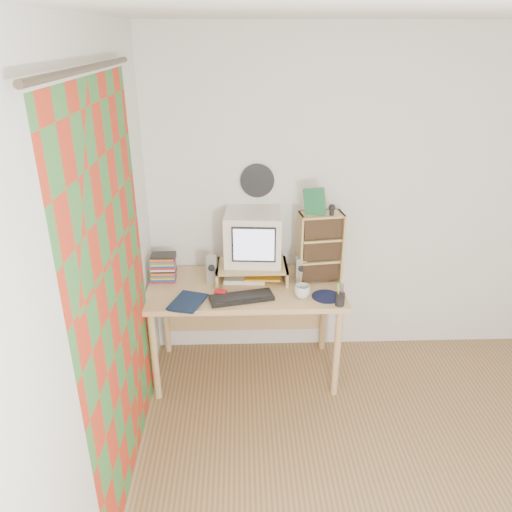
{
  "coord_description": "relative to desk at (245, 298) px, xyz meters",
  "views": [
    {
      "loc": [
        -1.06,
        -1.82,
        2.42
      ],
      "look_at": [
        -0.95,
        1.33,
        1.01
      ],
      "focal_mm": 35.0,
      "sensor_mm": 36.0,
      "label": 1
    }
  ],
  "objects": [
    {
      "name": "left_wall",
      "position": [
        -0.72,
        -1.44,
        0.63
      ],
      "size": [
        0.0,
        3.5,
        3.5
      ],
      "primitive_type": "plane",
      "rotation": [
        1.57,
        0.0,
        1.57
      ],
      "color": "white",
      "rests_on": "floor"
    },
    {
      "name": "curtain",
      "position": [
        -0.68,
        -0.96,
        0.53
      ],
      "size": [
        0.0,
        2.2,
        2.2
      ],
      "primitive_type": "plane",
      "rotation": [
        1.57,
        0.0,
        1.57
      ],
      "color": "red",
      "rests_on": "left_wall"
    },
    {
      "name": "webcam",
      "position": [
        0.6,
        -0.02,
        0.69
      ],
      "size": [
        0.05,
        0.05,
        0.08
      ],
      "primitive_type": null,
      "rotation": [
        0.0,
        0.0,
        -0.03
      ],
      "color": "black",
      "rests_on": "cd_rack"
    },
    {
      "name": "pen_cup",
      "position": [
        0.63,
        -0.37,
        0.2
      ],
      "size": [
        0.07,
        0.07,
        0.13
      ],
      "primitive_type": null,
      "rotation": [
        0.0,
        0.0,
        0.21
      ],
      "color": "black",
      "rests_on": "desk"
    },
    {
      "name": "dvd_stack",
      "position": [
        -0.59,
        0.04,
        0.26
      ],
      "size": [
        0.17,
        0.12,
        0.25
      ],
      "primitive_type": null,
      "rotation": [
        0.0,
        0.0,
        0.0
      ],
      "color": "brown",
      "rests_on": "desk"
    },
    {
      "name": "monitor_riser",
      "position": [
        0.05,
        0.04,
        0.23
      ],
      "size": [
        0.52,
        0.3,
        0.12
      ],
      "color": "tan",
      "rests_on": "desk"
    },
    {
      "name": "speaker_left",
      "position": [
        -0.24,
        0.01,
        0.23
      ],
      "size": [
        0.08,
        0.08,
        0.2
      ],
      "primitive_type": "cube",
      "rotation": [
        0.0,
        0.0,
        -0.09
      ],
      "color": "#A4A3A8",
      "rests_on": "desk"
    },
    {
      "name": "game_box",
      "position": [
        0.48,
        -0.0,
        0.74
      ],
      "size": [
        0.15,
        0.08,
        0.19
      ],
      "primitive_type": "cube",
      "rotation": [
        0.0,
        0.0,
        -0.34
      ],
      "color": "#1B5F37",
      "rests_on": "cd_rack"
    },
    {
      "name": "red_box",
      "position": [
        -0.17,
        -0.21,
        0.15
      ],
      "size": [
        0.09,
        0.07,
        0.04
      ],
      "primitive_type": "cube",
      "rotation": [
        0.0,
        0.0,
        -0.27
      ],
      "color": "red",
      "rests_on": "desk"
    },
    {
      "name": "wall_disc",
      "position": [
        0.1,
        0.29,
        0.81
      ],
      "size": [
        0.25,
        0.02,
        0.25
      ],
      "primitive_type": "cylinder",
      "rotation": [
        1.57,
        0.0,
        0.0
      ],
      "color": "black",
      "rests_on": "back_wall"
    },
    {
      "name": "mug",
      "position": [
        0.39,
        -0.25,
        0.18
      ],
      "size": [
        0.14,
        0.14,
        0.09
      ],
      "primitive_type": "imported",
      "rotation": [
        0.0,
        0.0,
        -0.33
      ],
      "color": "silver",
      "rests_on": "desk"
    },
    {
      "name": "crt_monitor",
      "position": [
        0.06,
        0.09,
        0.44
      ],
      "size": [
        0.43,
        0.43,
        0.38
      ],
      "primitive_type": "cube",
      "rotation": [
        0.0,
        0.0,
        -0.08
      ],
      "color": "silver",
      "rests_on": "monitor_riser"
    },
    {
      "name": "back_wall",
      "position": [
        1.03,
        0.31,
        0.63
      ],
      "size": [
        3.5,
        0.0,
        3.5
      ],
      "primitive_type": "plane",
      "rotation": [
        1.57,
        0.0,
        0.0
      ],
      "color": "white",
      "rests_on": "floor"
    },
    {
      "name": "desk",
      "position": [
        0.0,
        0.0,
        0.0
      ],
      "size": [
        1.4,
        0.7,
        0.75
      ],
      "color": "tan",
      "rests_on": "floor"
    },
    {
      "name": "mousepad",
      "position": [
        0.56,
        -0.25,
        0.14
      ],
      "size": [
        0.21,
        0.21,
        0.0
      ],
      "primitive_type": "cylinder",
      "rotation": [
        0.0,
        0.0,
        -0.01
      ],
      "color": "black",
      "rests_on": "desk"
    },
    {
      "name": "speaker_right",
      "position": [
        0.4,
        -0.02,
        0.23
      ],
      "size": [
        0.07,
        0.07,
        0.2
      ],
      "primitive_type": "cube",
      "rotation": [
        0.0,
        0.0,
        -0.01
      ],
      "color": "#A4A3A8",
      "rests_on": "desk"
    },
    {
      "name": "keyboard",
      "position": [
        -0.03,
        -0.27,
        0.15
      ],
      "size": [
        0.46,
        0.24,
        0.03
      ],
      "primitive_type": "cube",
      "rotation": [
        0.0,
        0.0,
        0.22
      ],
      "color": "black",
      "rests_on": "desk"
    },
    {
      "name": "diary",
      "position": [
        -0.48,
        -0.28,
        0.16
      ],
      "size": [
        0.29,
        0.25,
        0.05
      ],
      "primitive_type": "imported",
      "rotation": [
        0.0,
        0.0,
        -0.33
      ],
      "color": "#101F3C",
      "rests_on": "desk"
    },
    {
      "name": "papers",
      "position": [
        0.05,
        0.05,
        0.15
      ],
      "size": [
        0.31,
        0.24,
        0.04
      ],
      "primitive_type": null,
      "rotation": [
        0.0,
        0.0,
        -0.06
      ],
      "color": "white",
      "rests_on": "desk"
    },
    {
      "name": "cd_rack",
      "position": [
        0.54,
        0.02,
        0.39
      ],
      "size": [
        0.33,
        0.2,
        0.52
      ],
      "primitive_type": "cube",
      "rotation": [
        0.0,
        0.0,
        0.13
      ],
      "color": "tan",
      "rests_on": "desk"
    }
  ]
}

